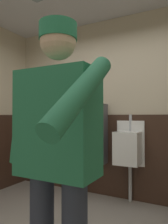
{
  "coord_description": "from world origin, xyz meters",
  "views": [
    {
      "loc": [
        0.99,
        -1.5,
        1.21
      ],
      "look_at": [
        0.15,
        0.09,
        1.25
      ],
      "focal_mm": 34.32,
      "sensor_mm": 36.0,
      "label": 1
    }
  ],
  "objects_px": {
    "person": "(57,150)",
    "soap_dispenser": "(42,105)",
    "urinal_left": "(81,144)",
    "urinal_middle": "(128,147)"
  },
  "relations": [
    {
      "from": "person",
      "to": "soap_dispenser",
      "type": "bearing_deg",
      "value": 130.49
    },
    {
      "from": "urinal_middle",
      "to": "soap_dispenser",
      "type": "xyz_separation_m",
      "value": [
        -1.62,
        0.12,
        0.64
      ]
    },
    {
      "from": "person",
      "to": "soap_dispenser",
      "type": "distance_m",
      "value": 2.76
    },
    {
      "from": "urinal_middle",
      "to": "urinal_left",
      "type": "bearing_deg",
      "value": 180.0
    },
    {
      "from": "urinal_middle",
      "to": "soap_dispenser",
      "type": "height_order",
      "value": "soap_dispenser"
    },
    {
      "from": "urinal_middle",
      "to": "person",
      "type": "height_order",
      "value": "person"
    },
    {
      "from": "urinal_middle",
      "to": "person",
      "type": "bearing_deg",
      "value": -85.4
    },
    {
      "from": "urinal_left",
      "to": "person",
      "type": "bearing_deg",
      "value": -65.15
    },
    {
      "from": "urinal_left",
      "to": "soap_dispenser",
      "type": "height_order",
      "value": "soap_dispenser"
    },
    {
      "from": "person",
      "to": "soap_dispenser",
      "type": "height_order",
      "value": "person"
    }
  ]
}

